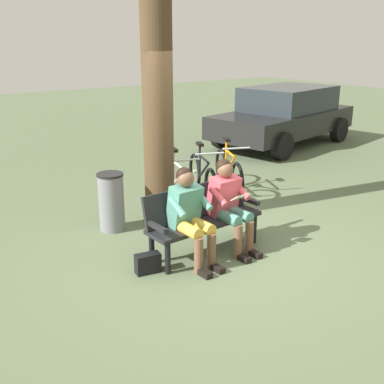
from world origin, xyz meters
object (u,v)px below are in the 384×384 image
Objects in this scene: person_reading at (229,201)px; parked_car at (284,115)px; person_companion at (190,212)px; tree_trunk at (157,84)px; bicycle_black at (202,177)px; bicycle_blue at (177,185)px; bicycle_red at (229,171)px; bench at (202,214)px; litter_bin at (111,202)px; handbag at (148,263)px.

person_reading is 0.27× the size of parked_car.
tree_trunk is at bearing -109.54° from person_companion.
tree_trunk is 2.58× the size of bicycle_black.
bicycle_blue is (-0.61, -0.44, -1.69)m from tree_trunk.
bicycle_blue is at bearing -60.43° from bicycle_red.
person_reading is (-0.33, 0.15, 0.16)m from bench.
bicycle_blue is at bearing -122.32° from person_companion.
tree_trunk is at bearing -37.87° from bicycle_blue.
litter_bin is at bearing -59.65° from person_reading.
bicycle_red is at bearing -141.81° from person_companion.
litter_bin reaches higher than handbag.
bicycle_black is (-1.94, -0.41, -0.07)m from litter_bin.
bench is 1.03× the size of bicycle_red.
tree_trunk reaches higher than person_reading.
tree_trunk is (-0.98, -1.31, 1.93)m from handbag.
bicycle_red is 4.29m from parked_car.
bench is at bearing 115.76° from litter_bin.
bicycle_red is at bearing -132.63° from person_reading.
tree_trunk is at bearing -126.81° from handbag.
handbag is 0.07× the size of parked_car.
person_companion is at bearing 73.41° from tree_trunk.
litter_bin is at bearing -57.01° from bicycle_red.
bench is at bearing -152.94° from person_companion.
bicycle_red reaches higher than handbag.
tree_trunk is 2.62× the size of bicycle_red.
tree_trunk reaches higher than bicycle_red.
bicycle_blue is at bearing -104.97° from person_reading.
tree_trunk is at bearing -49.18° from bicycle_red.
person_reading is at bearing 26.78° from parked_car.
parked_car reaches higher than bicycle_black.
bicycle_blue is (-1.59, -1.75, 0.24)m from handbag.
tree_trunk is at bearing 15.60° from parked_car.
bicycle_black is 0.60m from bicycle_blue.
tree_trunk reaches higher than handbag.
bicycle_blue is 5.42m from parked_car.
person_companion is 1.99m from tree_trunk.
tree_trunk reaches higher than litter_bin.
litter_bin is at bearing -60.98° from bicycle_blue.
bicycle_black is at bearing -120.29° from person_reading.
tree_trunk is 0.92× the size of parked_car.
tree_trunk reaches higher than bench.
tree_trunk is at bearing -97.49° from bench.
person_reading and person_companion have the same top height.
person_reading is 1.00× the size of person_companion.
parked_car is at bearing -147.55° from bench.
parked_car is (-5.48, -2.78, -1.28)m from tree_trunk.
bicycle_blue reaches higher than bench.
person_companion reaches higher than handbag.
litter_bin is 2.59m from bicycle_red.
parked_car is (-6.46, -4.09, 0.65)m from handbag.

